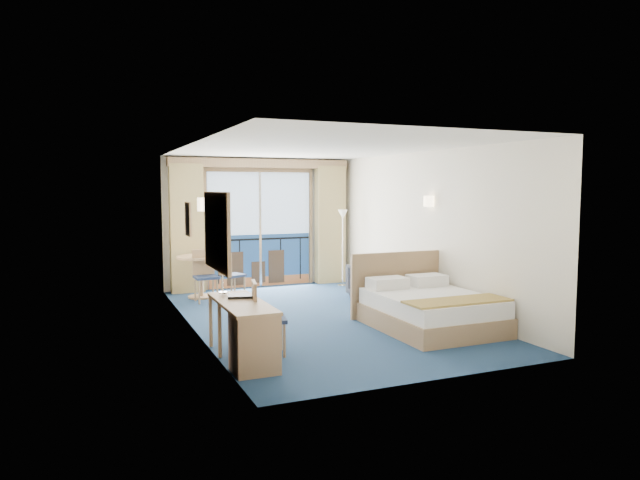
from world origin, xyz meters
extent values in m
plane|color=navy|center=(0.00, 0.00, 0.00)|extent=(6.50, 6.50, 0.00)
cube|color=white|center=(0.00, 3.26, 1.35)|extent=(4.00, 0.02, 2.70)
cube|color=white|center=(0.00, -3.26, 1.35)|extent=(4.00, 0.02, 2.70)
cube|color=white|center=(-2.01, 0.00, 1.35)|extent=(0.02, 6.50, 2.70)
cube|color=white|center=(2.01, 0.00, 1.35)|extent=(0.02, 6.50, 2.70)
cube|color=silver|center=(0.00, 0.00, 2.71)|extent=(4.00, 6.50, 0.02)
cube|color=navy|center=(0.00, 3.22, 0.56)|extent=(2.20, 0.02, 1.08)
cube|color=#B1CAE9|center=(0.00, 3.22, 1.76)|extent=(2.20, 0.02, 1.32)
cube|color=brown|center=(0.00, 3.22, 0.10)|extent=(2.20, 0.02, 0.20)
cube|color=black|center=(0.00, 3.22, 1.00)|extent=(2.20, 0.02, 0.04)
cube|color=#A08157|center=(0.00, 3.21, 2.46)|extent=(2.36, 0.03, 0.12)
cube|color=#A08157|center=(-1.15, 3.21, 1.20)|extent=(0.06, 0.03, 2.40)
cube|color=#A08157|center=(1.15, 3.21, 1.20)|extent=(0.06, 0.03, 2.40)
cube|color=silver|center=(0.00, 3.21, 1.20)|extent=(0.05, 0.02, 2.40)
cube|color=#3C291B|center=(0.35, 3.21, 0.40)|extent=(0.35, 0.02, 0.70)
cube|color=#3C291B|center=(-0.55, 3.21, 0.40)|extent=(0.35, 0.02, 0.70)
cube|color=#3C291B|center=(-0.05, 3.21, 0.30)|extent=(0.30, 0.02, 0.45)
cube|color=black|center=(-0.90, 3.22, 0.55)|extent=(0.02, 0.01, 0.90)
cube|color=black|center=(-0.45, 3.22, 0.55)|extent=(0.03, 0.01, 0.90)
cube|color=black|center=(0.00, 3.22, 0.55)|extent=(0.03, 0.01, 0.90)
cube|color=black|center=(0.45, 3.22, 0.55)|extent=(0.03, 0.01, 0.90)
cube|color=black|center=(0.90, 3.22, 0.55)|extent=(0.02, 0.01, 0.90)
cube|color=tan|center=(-1.55, 3.07, 1.28)|extent=(0.65, 0.22, 2.55)
cube|color=tan|center=(1.55, 3.07, 1.28)|extent=(0.65, 0.22, 2.55)
cube|color=#A08157|center=(0.00, 3.10, 2.58)|extent=(3.80, 0.25, 0.18)
cube|color=#A08157|center=(-1.98, -1.50, 1.55)|extent=(0.04, 1.25, 0.95)
cube|color=#AAB2BC|center=(-1.95, -1.50, 1.55)|extent=(0.01, 1.12, 0.82)
cube|color=#A08157|center=(-1.98, 0.45, 1.60)|extent=(0.03, 0.42, 0.52)
cube|color=gray|center=(-1.96, 0.45, 1.60)|extent=(0.01, 0.34, 0.44)
cylinder|color=#FFE2B2|center=(-1.94, -0.60, 1.85)|extent=(0.18, 0.18, 0.18)
cylinder|color=#FFE2B2|center=(1.94, -0.15, 1.85)|extent=(0.18, 0.18, 0.18)
cube|color=#A08157|center=(1.22, -1.35, 0.14)|extent=(1.51, 1.89, 0.28)
cube|color=white|center=(1.22, -1.35, 0.40)|extent=(1.46, 1.84, 0.24)
cube|color=#B38C45|center=(1.22, -1.97, 0.53)|extent=(1.50, 0.52, 0.03)
cube|color=white|center=(0.86, -0.67, 0.61)|extent=(0.59, 0.38, 0.17)
cube|color=white|center=(1.58, -0.67, 0.61)|extent=(0.59, 0.38, 0.17)
cube|color=#A08157|center=(1.22, -0.36, 0.52)|extent=(1.66, 0.06, 1.04)
cube|color=#996D51|center=(1.75, 0.10, 0.30)|extent=(0.46, 0.43, 0.60)
cube|color=beige|center=(1.74, 0.13, 0.64)|extent=(0.21, 0.17, 0.09)
imported|color=#4E515F|center=(1.59, 1.28, 0.32)|extent=(0.95, 0.96, 0.65)
cylinder|color=silver|center=(1.58, 2.49, 0.02)|extent=(0.22, 0.22, 0.03)
cylinder|color=silver|center=(1.58, 2.49, 0.76)|extent=(0.02, 0.02, 1.53)
cone|color=beige|center=(1.58, 2.49, 1.53)|extent=(0.20, 0.20, 0.18)
cube|color=#A08157|center=(-1.73, -1.71, 0.69)|extent=(0.52, 1.51, 0.04)
cube|color=#996D51|center=(-1.73, -2.24, 0.34)|extent=(0.49, 0.45, 0.67)
cylinder|color=#A08157|center=(-1.96, -1.53, 0.34)|extent=(0.05, 0.05, 0.67)
cylinder|color=#A08157|center=(-1.50, -1.53, 0.34)|extent=(0.05, 0.05, 0.67)
cylinder|color=#A08157|center=(-1.96, -1.01, 0.34)|extent=(0.05, 0.05, 0.67)
cylinder|color=#A08157|center=(-1.50, -1.01, 0.34)|extent=(0.05, 0.05, 0.67)
cube|color=#212E4D|center=(-1.36, -1.65, 0.44)|extent=(0.47, 0.47, 0.05)
cube|color=#A08157|center=(-1.54, -1.61, 0.69)|extent=(0.12, 0.40, 0.47)
cylinder|color=#A08157|center=(-1.24, -1.84, 0.21)|extent=(0.03, 0.03, 0.43)
cylinder|color=#A08157|center=(-1.17, -1.52, 0.21)|extent=(0.03, 0.03, 0.43)
cylinder|color=#A08157|center=(-1.55, -1.77, 0.21)|extent=(0.03, 0.03, 0.43)
cylinder|color=#A08157|center=(-1.48, -1.46, 0.21)|extent=(0.03, 0.03, 0.43)
cube|color=black|center=(-1.66, -1.43, 0.73)|extent=(0.39, 0.32, 0.03)
cylinder|color=silver|center=(-1.83, -1.18, 0.74)|extent=(0.11, 0.11, 0.02)
cylinder|color=silver|center=(-1.83, -1.18, 0.91)|extent=(0.01, 0.01, 0.37)
cone|color=beige|center=(-1.83, -1.18, 1.10)|extent=(0.10, 0.10, 0.09)
cylinder|color=#A08157|center=(-1.42, 2.42, 0.78)|extent=(0.89, 0.89, 0.04)
cylinder|color=#A08157|center=(-1.42, 2.42, 0.39)|extent=(0.09, 0.09, 0.78)
cylinder|color=#A08157|center=(-1.42, 2.42, 0.02)|extent=(0.49, 0.49, 0.03)
cube|color=#212E4D|center=(-0.85, 2.22, 0.42)|extent=(0.49, 0.49, 0.04)
cube|color=#A08157|center=(-1.01, 2.15, 0.65)|extent=(0.18, 0.36, 0.45)
cylinder|color=#A08157|center=(-0.65, 2.14, 0.20)|extent=(0.03, 0.03, 0.40)
cylinder|color=#A08157|center=(-0.77, 2.42, 0.20)|extent=(0.03, 0.03, 0.40)
cylinder|color=#A08157|center=(-0.93, 2.02, 0.20)|extent=(0.03, 0.03, 0.40)
cylinder|color=#A08157|center=(-1.05, 2.30, 0.20)|extent=(0.03, 0.03, 0.40)
cube|color=#212E4D|center=(-1.41, 1.96, 0.46)|extent=(0.41, 0.41, 0.05)
cube|color=#A08157|center=(-1.42, 2.15, 0.71)|extent=(0.41, 0.05, 0.48)
cylinder|color=#A08157|center=(-1.57, 1.79, 0.22)|extent=(0.03, 0.03, 0.44)
cylinder|color=#A08157|center=(-1.24, 1.80, 0.22)|extent=(0.03, 0.03, 0.44)
cylinder|color=#A08157|center=(-1.58, 2.12, 0.22)|extent=(0.03, 0.03, 0.44)
cylinder|color=#A08157|center=(-1.25, 2.13, 0.22)|extent=(0.03, 0.03, 0.44)
camera|label=1|loc=(-3.49, -8.29, 2.07)|focal=32.00mm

